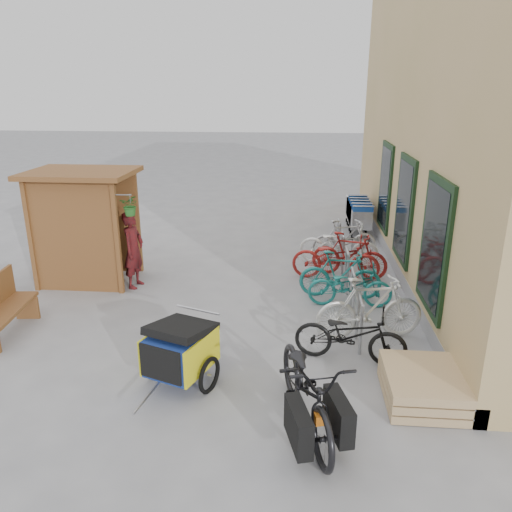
# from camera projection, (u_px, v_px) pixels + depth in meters

# --- Properties ---
(ground) EXTENTS (80.00, 80.00, 0.00)m
(ground) POSITION_uv_depth(u_px,v_px,m) (218.00, 340.00, 8.34)
(ground) COLOR #9A9A9D
(kiosk) EXTENTS (2.49, 1.65, 2.40)m
(kiosk) POSITION_uv_depth(u_px,v_px,m) (81.00, 211.00, 10.44)
(kiosk) COLOR brown
(kiosk) RESTS_ON ground
(bike_rack) EXTENTS (0.05, 5.35, 0.86)m
(bike_rack) POSITION_uv_depth(u_px,v_px,m) (347.00, 267.00, 10.25)
(bike_rack) COLOR #A5A8AD
(bike_rack) RESTS_ON ground
(pallet_stack) EXTENTS (1.00, 1.20, 0.40)m
(pallet_stack) POSITION_uv_depth(u_px,v_px,m) (422.00, 386.00, 6.70)
(pallet_stack) COLOR tan
(pallet_stack) RESTS_ON ground
(bench) EXTENTS (0.62, 1.61, 0.99)m
(bench) POSITION_uv_depth(u_px,v_px,m) (1.00, 307.00, 8.39)
(bench) COLOR brown
(bench) RESTS_ON ground
(shopping_carts) EXTENTS (0.57, 2.28, 1.03)m
(shopping_carts) POSITION_uv_depth(u_px,v_px,m) (358.00, 211.00, 14.44)
(shopping_carts) COLOR silver
(shopping_carts) RESTS_ON ground
(child_trailer) EXTENTS (1.11, 1.69, 0.98)m
(child_trailer) POSITION_uv_depth(u_px,v_px,m) (180.00, 349.00, 6.98)
(child_trailer) COLOR navy
(child_trailer) RESTS_ON ground
(cargo_bike) EXTENTS (1.28, 2.27, 1.13)m
(cargo_bike) POSITION_uv_depth(u_px,v_px,m) (308.00, 389.00, 6.03)
(cargo_bike) COLOR black
(cargo_bike) RESTS_ON ground
(person_kiosk) EXTENTS (0.48, 0.65, 1.62)m
(person_kiosk) POSITION_uv_depth(u_px,v_px,m) (134.00, 250.00, 10.35)
(person_kiosk) COLOR maroon
(person_kiosk) RESTS_ON ground
(bike_0) EXTENTS (1.79, 0.90, 0.90)m
(bike_0) POSITION_uv_depth(u_px,v_px,m) (350.00, 335.00, 7.58)
(bike_0) COLOR black
(bike_0) RESTS_ON ground
(bike_1) EXTENTS (1.90, 0.88, 1.10)m
(bike_1) POSITION_uv_depth(u_px,v_px,m) (370.00, 308.00, 8.24)
(bike_1) COLOR silver
(bike_1) RESTS_ON ground
(bike_2) EXTENTS (1.61, 0.59, 0.84)m
(bike_2) POSITION_uv_depth(u_px,v_px,m) (350.00, 286.00, 9.52)
(bike_2) COLOR #1F7C78
(bike_2) RESTS_ON ground
(bike_3) EXTENTS (1.65, 0.58, 0.97)m
(bike_3) POSITION_uv_depth(u_px,v_px,m) (340.00, 275.00, 9.88)
(bike_3) COLOR #1F7C78
(bike_3) RESTS_ON ground
(bike_4) EXTENTS (1.97, 0.93, 1.00)m
(bike_4) POSITION_uv_depth(u_px,v_px,m) (336.00, 258.00, 10.81)
(bike_4) COLOR maroon
(bike_4) RESTS_ON ground
(bike_5) EXTENTS (1.75, 0.94, 1.01)m
(bike_5) POSITION_uv_depth(u_px,v_px,m) (349.00, 255.00, 10.98)
(bike_5) COLOR maroon
(bike_5) RESTS_ON ground
(bike_6) EXTENTS (1.95, 0.97, 0.98)m
(bike_6) POSITION_uv_depth(u_px,v_px,m) (339.00, 245.00, 11.73)
(bike_6) COLOR silver
(bike_6) RESTS_ON ground
(bike_7) EXTENTS (1.71, 0.86, 0.99)m
(bike_7) POSITION_uv_depth(u_px,v_px,m) (344.00, 239.00, 12.15)
(bike_7) COLOR #B6B7BB
(bike_7) RESTS_ON ground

